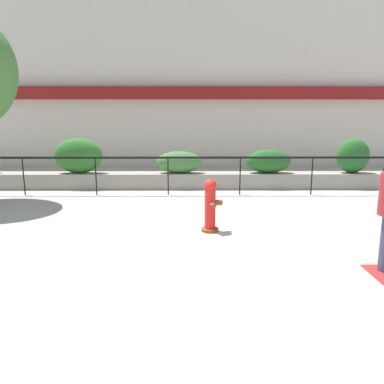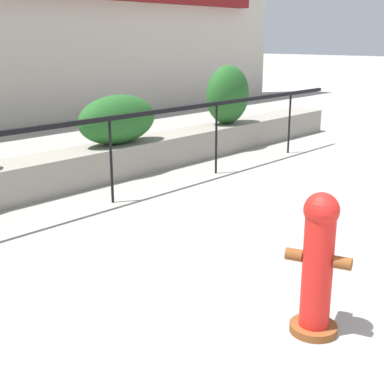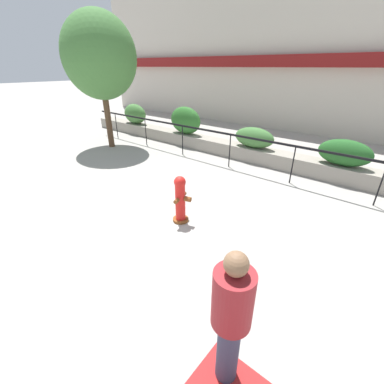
# 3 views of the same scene
# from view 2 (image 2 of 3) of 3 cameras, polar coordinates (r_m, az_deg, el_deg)

# --- Properties ---
(hedge_bush_3) EXTENTS (1.46, 0.64, 0.77)m
(hedge_bush_3) POSITION_cam_2_polar(r_m,az_deg,el_deg) (8.49, -7.92, 7.68)
(hedge_bush_3) COLOR #235B23
(hedge_bush_3) RESTS_ON planter_wall_low
(hedge_bush_4) EXTENTS (1.06, 0.62, 1.11)m
(hedge_bush_4) POSITION_cam_2_polar(r_m,az_deg,el_deg) (10.43, 3.85, 10.32)
(hedge_bush_4) COLOR #235B23
(hedge_bush_4) RESTS_ON planter_wall_low
(fire_hydrant) EXTENTS (0.47, 0.48, 1.08)m
(fire_hydrant) POSITION_cam_2_polar(r_m,az_deg,el_deg) (3.98, 13.29, -7.39)
(fire_hydrant) COLOR brown
(fire_hydrant) RESTS_ON ground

